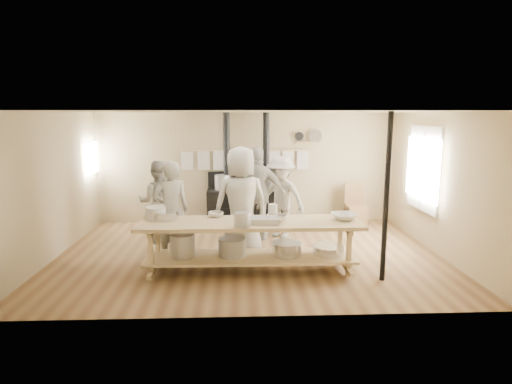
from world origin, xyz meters
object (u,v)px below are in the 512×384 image
cook_left (158,202)px  cook_center (241,203)px  cook_far_left (171,210)px  roasting_pan (264,220)px  prep_table (250,241)px  cook_right (258,194)px  chair (356,213)px  stove (246,203)px  cook_by_window (281,197)px

cook_left → cook_center: 1.96m
cook_center → cook_far_left: bearing=-15.1°
cook_far_left → roasting_pan: 1.81m
prep_table → cook_right: bearing=83.3°
cook_far_left → chair: 4.51m
prep_table → cook_right: size_ratio=1.88×
chair → prep_table: bearing=-133.6°
cook_center → roasting_pan: 0.92m
stove → cook_far_left: (-1.37, -2.32, 0.37)m
cook_left → prep_table: bearing=132.1°
cook_right → cook_by_window: bearing=-151.5°
chair → roasting_pan: bearing=-129.7°
cook_right → cook_by_window: cook_right is taller
stove → prep_table: bearing=-90.0°
cook_left → roasting_pan: cook_left is taller
prep_table → cook_by_window: bearing=70.9°
cook_right → roasting_pan: size_ratio=4.39×
cook_right → cook_by_window: (0.48, 0.15, -0.10)m
stove → chair: size_ratio=2.66×
stove → prep_table: size_ratio=0.72×
prep_table → cook_right: (0.22, 1.88, 0.44)m
cook_far_left → roasting_pan: (1.60, -0.84, 0.01)m
stove → cook_far_left: 2.72m
chair → cook_center: bearing=-143.1°
stove → cook_center: 2.37m
stove → cook_far_left: size_ratio=1.47×
roasting_pan → chair: bearing=52.4°
stove → cook_by_window: 1.26m
stove → cook_center: stove is taller
prep_table → cook_far_left: cook_far_left is taller
cook_left → roasting_pan: (2.02, -1.88, 0.07)m
cook_center → chair: (2.68, 2.17, -0.72)m
stove → cook_right: stove is taller
chair → cook_left: bearing=-167.5°
cook_left → cook_far_left: bearing=108.2°
cook_far_left → cook_left: cook_far_left is taller
roasting_pan → stove: bearing=94.1°
prep_table → chair: (2.54, 2.87, -0.23)m
cook_left → chair: 4.50m
cook_left → cook_center: cook_center is taller
cook_far_left → roasting_pan: cook_far_left is taller
stove → roasting_pan: 3.18m
prep_table → cook_left: (-1.79, 1.74, 0.31)m
prep_table → cook_far_left: 1.58m
cook_center → chair: 3.52m
cook_by_window → stove: bearing=158.4°
cook_center → cook_by_window: 1.57m
prep_table → roasting_pan: size_ratio=8.27×
cook_by_window → chair: cook_by_window is taller
cook_right → roasting_pan: cook_right is taller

